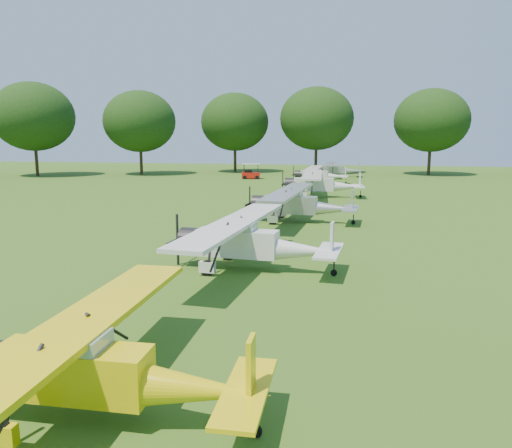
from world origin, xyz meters
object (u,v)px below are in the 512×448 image
at_px(aircraft_3, 250,239).
at_px(aircraft_6, 319,174).
at_px(aircraft_4, 298,202).
at_px(aircraft_7, 336,168).
at_px(golf_cart, 251,174).
at_px(aircraft_5, 320,182).
at_px(aircraft_2, 96,365).

bearing_deg(aircraft_3, aircraft_6, 94.17).
bearing_deg(aircraft_6, aircraft_4, -87.76).
height_order(aircraft_7, golf_cart, golf_cart).
bearing_deg(aircraft_5, aircraft_7, 84.93).
relative_size(aircraft_4, aircraft_5, 0.95).
height_order(aircraft_2, aircraft_3, aircraft_3).
distance_m(aircraft_2, aircraft_4, 23.56).
relative_size(aircraft_5, golf_cart, 4.65).
relative_size(aircraft_3, aircraft_4, 0.99).
relative_size(aircraft_2, aircraft_7, 0.98).
distance_m(aircraft_3, aircraft_5, 26.00).
distance_m(aircraft_2, aircraft_5, 37.46).
relative_size(aircraft_3, aircraft_6, 1.09).
bearing_deg(golf_cart, aircraft_6, -39.40).
bearing_deg(aircraft_2, aircraft_6, 88.00).
bearing_deg(aircraft_5, golf_cart, 115.27).
bearing_deg(aircraft_3, aircraft_4, 91.01).
bearing_deg(aircraft_5, aircraft_3, -96.00).
bearing_deg(aircraft_7, aircraft_2, -96.57).
relative_size(aircraft_2, aircraft_4, 0.88).
bearing_deg(aircraft_4, aircraft_3, -89.97).
height_order(aircraft_4, aircraft_6, aircraft_4).
distance_m(aircraft_4, aircraft_6, 27.40).
bearing_deg(aircraft_2, aircraft_3, 85.79).
bearing_deg(aircraft_3, aircraft_5, 91.78).
xyz_separation_m(aircraft_2, aircraft_6, (-0.11, 50.92, 0.05)).
xyz_separation_m(aircraft_4, golf_cart, (-10.35, 32.50, -0.63)).
relative_size(aircraft_3, aircraft_5, 0.94).
xyz_separation_m(aircraft_6, golf_cart, (-9.32, 5.12, -0.52)).
bearing_deg(aircraft_2, aircraft_5, 86.11).
distance_m(aircraft_3, aircraft_4, 12.09).
distance_m(aircraft_5, aircraft_7, 24.25).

